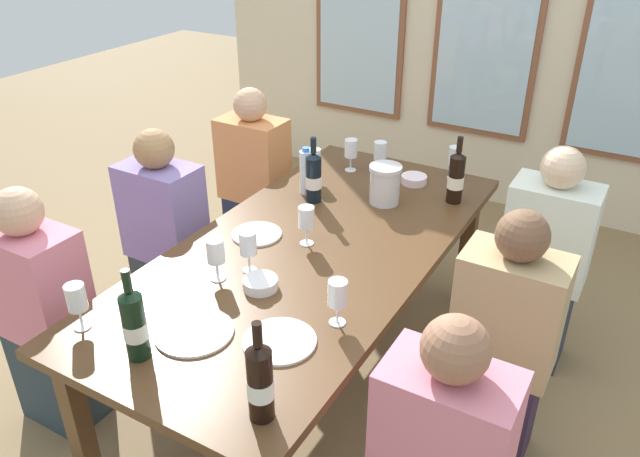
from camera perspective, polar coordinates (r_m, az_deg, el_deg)
ground_plane at (r=3.08m, az=-0.75°, el=-13.59°), size 12.00×12.00×0.00m
dining_table at (r=2.68m, az=-0.85°, el=-2.98°), size 1.01×2.13×0.74m
white_plate_0 at (r=2.12m, az=-3.73°, el=-10.21°), size 0.25×0.25×0.01m
white_plate_1 at (r=2.20m, az=-11.42°, el=-9.23°), size 0.27×0.27×0.01m
white_plate_2 at (r=2.74m, az=-5.82°, el=-0.51°), size 0.22×0.22×0.01m
metal_pitcher at (r=2.98m, az=5.95°, el=4.06°), size 0.16×0.16×0.19m
wine_bottle_0 at (r=2.97m, az=-0.59°, el=4.71°), size 0.08×0.08×0.32m
wine_bottle_1 at (r=3.03m, az=12.33°, el=4.60°), size 0.08×0.08×0.33m
wine_bottle_2 at (r=1.80m, az=-5.49°, el=-13.75°), size 0.08×0.08×0.33m
wine_bottle_3 at (r=2.07m, az=-16.60°, el=-8.37°), size 0.08×0.08×0.33m
tasting_bowl_0 at (r=3.23m, az=8.58°, el=4.45°), size 0.13×0.13×0.04m
tasting_bowl_1 at (r=2.38m, az=-5.47°, el=-5.03°), size 0.14×0.14×0.04m
water_bottle at (r=3.06m, az=-1.28°, el=5.19°), size 0.06×0.06×0.24m
wine_glass_0 at (r=2.61m, az=-1.24°, el=0.84°), size 0.07×0.07×0.17m
wine_glass_1 at (r=3.32m, az=2.85°, el=7.19°), size 0.07×0.07×0.17m
wine_glass_2 at (r=2.14m, az=1.63°, el=-6.11°), size 0.07×0.07×0.17m
wine_glass_3 at (r=3.30m, az=5.52°, el=6.95°), size 0.07×0.07×0.17m
wine_glass_4 at (r=2.43m, az=-6.59°, el=-1.42°), size 0.07×0.07×0.17m
wine_glass_5 at (r=3.29m, az=12.23°, el=6.44°), size 0.07×0.07×0.17m
wine_glass_6 at (r=3.19m, az=-0.53°, el=6.32°), size 0.07×0.07×0.17m
wine_glass_7 at (r=2.27m, az=-21.36°, el=-6.07°), size 0.07×0.07×0.17m
wine_glass_8 at (r=2.40m, az=-9.52°, el=-2.14°), size 0.07×0.07×0.17m
seated_person_0 at (r=3.20m, az=-13.86°, el=-1.09°), size 0.38×0.24×1.11m
seated_person_1 at (r=2.54m, az=16.34°, el=-10.29°), size 0.38×0.24×1.11m
seated_person_2 at (r=2.82m, az=-23.80°, el=-7.43°), size 0.38×0.24×1.11m
seated_person_4 at (r=3.71m, az=-6.00°, el=3.98°), size 0.38×0.24×1.11m
seated_person_5 at (r=3.11m, az=19.72°, el=-3.06°), size 0.38×0.24×1.11m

